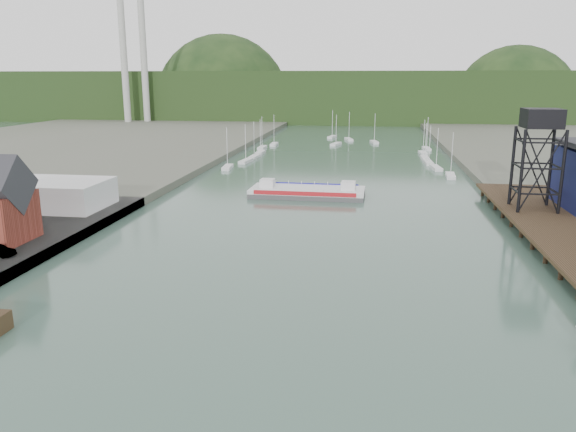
# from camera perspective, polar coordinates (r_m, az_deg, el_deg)

# --- Properties ---
(ground) EXTENTS (600.00, 600.00, 0.00)m
(ground) POSITION_cam_1_polar(r_m,az_deg,el_deg) (43.00, -4.66, -18.23)
(ground) COLOR #334F47
(ground) RESTS_ON ground
(east_pier) EXTENTS (14.00, 70.00, 2.45)m
(east_pier) POSITION_cam_1_polar(r_m,az_deg,el_deg) (87.85, 26.94, -1.44)
(east_pier) COLOR black
(east_pier) RESTS_ON ground
(white_shed) EXTENTS (18.00, 12.00, 4.50)m
(white_shed) POSITION_cam_1_polar(r_m,az_deg,el_deg) (102.06, -22.87, 2.07)
(white_shed) COLOR silver
(white_shed) RESTS_ON west_quay
(lift_tower) EXTENTS (6.50, 6.50, 16.00)m
(lift_tower) POSITION_cam_1_polar(r_m,az_deg,el_deg) (97.37, 24.34, 8.45)
(lift_tower) COLOR black
(lift_tower) RESTS_ON east_pier
(marina_sailboats) EXTENTS (57.71, 92.65, 0.90)m
(marina_sailboats) POSITION_cam_1_polar(r_m,az_deg,el_deg) (175.54, 5.51, 6.47)
(marina_sailboats) COLOR silver
(marina_sailboats) RESTS_ON ground
(smokestacks) EXTENTS (11.20, 8.20, 60.00)m
(smokestacks) POSITION_cam_1_polar(r_m,az_deg,el_deg) (291.47, -15.36, 14.82)
(smokestacks) COLOR #ACADA7
(smokestacks) RESTS_ON ground
(distant_hills) EXTENTS (500.00, 120.00, 80.00)m
(distant_hills) POSITION_cam_1_polar(r_m,az_deg,el_deg) (337.24, 6.30, 11.69)
(distant_hills) COLOR black
(distant_hills) RESTS_ON ground
(chain_ferry) EXTENTS (22.53, 9.59, 3.22)m
(chain_ferry) POSITION_cam_1_polar(r_m,az_deg,el_deg) (110.87, 1.98, 2.48)
(chain_ferry) COLOR #47474A
(chain_ferry) RESTS_ON ground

